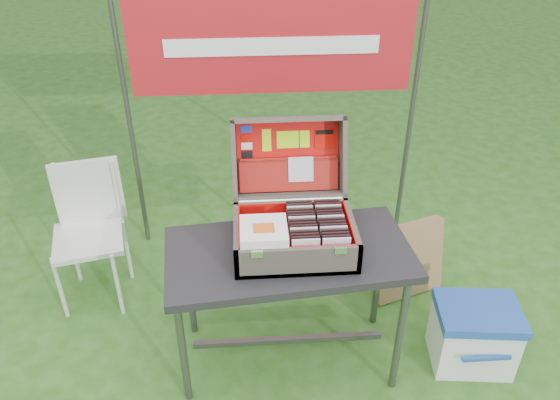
{
  "coord_description": "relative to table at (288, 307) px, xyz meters",
  "views": [
    {
      "loc": [
        -0.17,
        -1.93,
        2.21
      ],
      "look_at": [
        -0.03,
        0.1,
        0.91
      ],
      "focal_mm": 35.0,
      "sensor_mm": 36.0,
      "label": 1
    }
  ],
  "objects": [
    {
      "name": "suitcase_lid_back",
      "position": [
        0.02,
        0.39,
        0.62
      ],
      "size": [
        0.54,
        0.15,
        0.37
      ],
      "primitive_type": "cube",
      "rotation": [
        -1.93,
        0.0,
        0.0
      ],
      "color": "#60574C",
      "rests_on": "suitcase_base_wall_back"
    },
    {
      "name": "chair",
      "position": [
        -1.06,
        0.54,
        0.06
      ],
      "size": [
        0.45,
        0.47,
        0.81
      ],
      "primitive_type": null,
      "rotation": [
        0.0,
        0.0,
        0.22
      ],
      "color": "silver",
      "rests_on": "ground"
    },
    {
      "name": "cd_left_13",
      "position": [
        0.06,
        0.13,
        0.44
      ],
      "size": [
        0.12,
        0.01,
        0.14
      ],
      "primitive_type": "cube",
      "color": "black",
      "rests_on": "suitcase_liner_floor"
    },
    {
      "name": "lid_card_neon_small",
      "position": [
        0.11,
        0.4,
        0.71
      ],
      "size": [
        0.05,
        0.03,
        0.08
      ],
      "primitive_type": "cube",
      "rotation": [
        -1.93,
        0.0,
        0.0
      ],
      "color": "#A5EC0A",
      "rests_on": "suitcase_lid_liner"
    },
    {
      "name": "chair_leg_fl",
      "position": [
        -1.22,
        0.38,
        -0.14
      ],
      "size": [
        0.02,
        0.02,
        0.41
      ],
      "primitive_type": "cylinder",
      "color": "silver",
      "rests_on": "ground"
    },
    {
      "name": "table_top",
      "position": [
        0.0,
        0.0,
        0.33
      ],
      "size": [
        1.16,
        0.66,
        0.04
      ],
      "primitive_type": "cube",
      "rotation": [
        0.0,
        0.0,
        0.1
      ],
      "color": "#2B2B2E",
      "rests_on": "ground"
    },
    {
      "name": "suitcase_liner_wall_left",
      "position": [
        -0.22,
        0.0,
        0.43
      ],
      "size": [
        0.01,
        0.34,
        0.12
      ],
      "primitive_type": "cube",
      "color": "red",
      "rests_on": "suitcase_base_bottom"
    },
    {
      "name": "cd_right_10",
      "position": [
        0.19,
        0.07,
        0.44
      ],
      "size": [
        0.12,
        0.01,
        0.14
      ],
      "primitive_type": "cube",
      "color": "black",
      "rests_on": "suitcase_liner_floor"
    },
    {
      "name": "cd_left_8",
      "position": [
        0.06,
        0.03,
        0.44
      ],
      "size": [
        0.12,
        0.01,
        0.14
      ],
      "primitive_type": "cube",
      "color": "silver",
      "rests_on": "suitcase_liner_floor"
    },
    {
      "name": "songbook_2",
      "position": [
        -0.11,
        -0.07,
        0.5
      ],
      "size": [
        0.2,
        0.2,
        0.0
      ],
      "primitive_type": "cube",
      "color": "white",
      "rests_on": "suitcase_base_wall_front"
    },
    {
      "name": "cd_left_3",
      "position": [
        0.06,
        -0.08,
        0.44
      ],
      "size": [
        0.12,
        0.01,
        0.14
      ],
      "primitive_type": "cube",
      "color": "black",
      "rests_on": "suitcase_liner_floor"
    },
    {
      "name": "suitcase_latch_right",
      "position": [
        0.2,
        -0.19,
        0.48
      ],
      "size": [
        0.05,
        0.01,
        0.03
      ],
      "primitive_type": "cube",
      "color": "silver",
      "rests_on": "suitcase_base_wall_front"
    },
    {
      "name": "chair_upright_left",
      "position": [
        -1.22,
        0.71,
        0.26
      ],
      "size": [
        0.02,
        0.02,
        0.38
      ],
      "primitive_type": "cylinder",
      "color": "silver",
      "rests_on": "chair_seat"
    },
    {
      "name": "cd_left_11",
      "position": [
        0.06,
        0.09,
        0.44
      ],
      "size": [
        0.12,
        0.01,
        0.14
      ],
      "primitive_type": "cube",
      "color": "black",
      "rests_on": "suitcase_liner_floor"
    },
    {
      "name": "suitcase_pocket_cd",
      "position": [
        0.08,
        0.32,
        0.58
      ],
      "size": [
        0.12,
        0.05,
        0.12
      ],
      "primitive_type": "cube",
      "rotation": [
        -1.93,
        0.0,
        0.0
      ],
      "color": "silver",
      "rests_on": "suitcase_lid_pocket"
    },
    {
      "name": "suitcase_base_wall_back",
      "position": [
        0.02,
        0.19,
        0.42
      ],
      "size": [
        0.54,
        0.02,
        0.14
      ],
      "primitive_type": "cube",
      "color": "#60574C",
      "rests_on": "table_top"
    },
    {
      "name": "songbook_6",
      "position": [
        -0.11,
        -0.07,
        0.52
      ],
      "size": [
        0.2,
        0.2,
        0.0
      ],
      "primitive_type": "cube",
      "color": "white",
      "rests_on": "suitcase_base_wall_front"
    },
    {
      "name": "suitcase_latch_left",
      "position": [
        -0.15,
        -0.19,
        0.48
      ],
      "size": [
        0.05,
        0.01,
        0.03
      ],
      "primitive_type": "cube",
      "color": "silver",
      "rests_on": "suitcase_base_wall_front"
    },
    {
      "name": "chair_seat",
      "position": [
        -1.06,
        0.54,
        0.07
      ],
      "size": [
        0.44,
        0.44,
        0.03
      ],
      "primitive_type": "cube",
      "rotation": [
        0.0,
        0.0,
        0.22
      ],
      "color": "silver",
      "rests_on": "ground"
    },
    {
      "name": "songbook_7",
      "position": [
        -0.11,
        -0.07,
        0.53
      ],
      "size": [
        0.2,
        0.2,
        0.0
      ],
      "primitive_type": "cube",
      "color": "white",
      "rests_on": "suitcase_base_wall_front"
    },
    {
      "name": "cooler_body",
      "position": [
        0.92,
        -0.08,
        -0.19
      ],
      "size": [
        0.41,
        0.33,
        0.3
      ],
      "primitive_type": "cube",
      "rotation": [
        0.0,
        0.0,
        -0.11
      ],
      "color": "white",
      "rests_on": "ground"
    },
    {
      "name": "songbook_graphic",
      "position": [
        -0.11,
        -0.08,
        0.53
      ],
      "size": [
        0.09,
        0.07,
        0.0
      ],
      "primitive_type": "cube",
      "color": "#D85919",
      "rests_on": "songbook_7"
    },
    {
      "name": "suitcase_base_wall_right",
      "position": [
        0.28,
        0.0,
        0.42
      ],
      "size": [
        0.02,
        0.38,
        0.14
      ],
      "primitive_type": "cube",
      "color": "#60574C",
      "rests_on": "table_top"
    },
    {
      "name": "table_leg_bl",
      "position": [
        -0.49,
        0.22,
        -0.02
      ],
      "size": [
        0.04,
        0.04,
        0.65
      ],
      "primitive_type": "cylinder",
      "color": "#59595B",
      "rests_on": "ground"
    },
    {
      "name": "cd_right_9",
      "position": [
        0.19,
        0.05,
        0.44
      ],
      "size": [
        0.12,
        0.01,
        0.14
      ],
      "primitive_type": "cube",
      "color": "black",
      "rests_on": "suitcase_liner_floor"
    },
    {
      "name": "chair_leg_br",
      "position": [
        -0.91,
        0.69,
        -0.14
      ],
      "size": [
        0.02,
        0.02,
        0.41
      ],
      "primitive_type": "cylinder",
      "color": "silver",
      "rests_on": "ground"
    },
    {
      "name": "suitcase_lid_rim_far",
      "position": [
        0.02,
        0.39,
        0.81
      ],
      "size": [
        0.54,
        0.14,
        0.07
      ],
      "primitive_type": "cube",
      "rotation": [
        -1.93,
        0.0,
        0.0
      ],
      "color": "#60574C",
      "rests_on": "suitcase_lid_back"
    },
    {
      "name": "suitcase",
      "position": [
        0.02,
        0.06,
        0.59
      ],
      "size": [
        0.54,
        0.54,
        0.48
      ],
      "primitive_type": null,
      "color": "#60574C",
      "rests_on": "table"
    },
    {
      "name": "cd_left_12",
      "position": [
        0.06,
        0.11,
        0.44
      ],
      "size": [
        0.12,
        0.01,
        0.14
      ],
      "primitive_type": "cube",
      "color": "silver",
      "rests_on": "suitcase_liner_floor"
    },
    {
      "name": "chair_leg_fr",
      "position": [
        -0.91,
        0.38,
        -0.14
      ],
      "size": [
        0.02,
        0.02,
        0.41
      ],
      "primitive_type": "cylinder",
      "color": "silver",
      "rests_on": "ground"
    },
    {
      "name": "table_leg_fr",
      "position": [
        0.49,
        -0.22,
        -0.02
      ],
      "size": [
        0.04,
        0.04,
        0.65
      ],
      "primitive_type": "cylinder",
      "color": "#59595B",
      "rests_on": "ground"
    },
    {
      "name": "songbook_0",
      "position": [
        -0.11,
        -0.07,
        0.49
      ],
      "size": [
        0.2,
        0.2,
        0.0
      ],
      "primitive_type": "cube",
      "color": "white",
      "rests_on": "suitcase_base_wall_front"
    },
    {
      "name": "cardboard_box",
      "position": [
        0.73,
        0.46,
        -0.12
      ],
      "size": [
        0.45,
        0.28,
        0.46
      ],
      "primitive_type": "cube",
      "rotation": [
        -0.18,
        0.0,
        0.34
      ],
      "color": "olive",
      "rests_on": "ground"
    },
    {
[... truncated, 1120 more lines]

